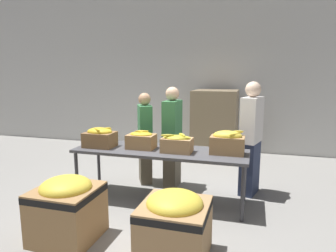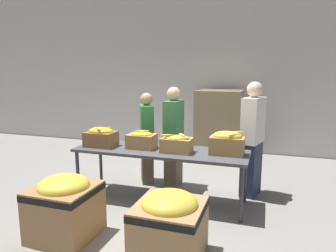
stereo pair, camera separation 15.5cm
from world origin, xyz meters
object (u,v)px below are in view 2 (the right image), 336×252
Objects in this scene: volunteer_2 at (147,138)px; donation_bin_0 at (65,205)px; banana_box_0 at (101,137)px; banana_box_1 at (142,140)px; sorting_table at (160,153)px; donation_bin_1 at (169,223)px; banana_box_2 at (177,143)px; banana_box_3 at (227,143)px; pallet_stack_0 at (219,125)px; volunteer_1 at (252,140)px; volunteer_0 at (174,138)px.

volunteer_2 is 1.98m from donation_bin_0.
banana_box_0 is 1.10× the size of banana_box_1.
sorting_table reaches higher than donation_bin_1.
banana_box_1 reaches higher than donation_bin_0.
banana_box_2 reaches higher than sorting_table.
banana_box_3 is (0.67, 0.10, 0.04)m from banana_box_2.
donation_bin_0 is (-0.39, -1.26, -0.51)m from banana_box_1.
volunteer_2 reaches higher than banana_box_3.
pallet_stack_0 is at bearing 126.01° from volunteer_2.
volunteer_1 is at bearing 36.00° from banana_box_2.
banana_box_0 is 0.63× the size of donation_bin_1.
sorting_table is 0.93m from banana_box_0.
banana_box_3 is 1.09m from volunteer_0.
volunteer_1 is at bearing 92.56° from volunteer_0.
volunteer_1 is at bearing 18.51° from banana_box_0.
volunteer_1 is 1.16× the size of pallet_stack_0.
volunteer_2 is at bearing 106.18° from banana_box_1.
sorting_table is at bearing -177.81° from banana_box_3.
donation_bin_0 is (0.23, -1.19, -0.53)m from banana_box_0.
banana_box_2 is at bearing -94.09° from pallet_stack_0.
banana_box_2 reaches higher than donation_bin_1.
banana_box_3 is at bearing 2.19° from sorting_table.
sorting_table is 3.59× the size of donation_bin_1.
pallet_stack_0 reaches higher than banana_box_0.
banana_box_2 is 1.34m from donation_bin_1.
donation_bin_0 is at bearing -127.98° from banana_box_2.
banana_box_2 is at bearing -38.22° from volunteer_1.
banana_box_2 is at bearing 17.85° from volunteer_2.
volunteer_0 is at bearing 64.28° from banana_box_1.
sorting_table is at bearing -100.04° from pallet_stack_0.
banana_box_1 is at bearing -51.32° from volunteer_1.
volunteer_2 is at bearing -75.35° from volunteer_1.
banana_box_3 is 0.30× the size of volunteer_2.
volunteer_0 is (-0.92, 0.57, -0.11)m from banana_box_3.
banana_box_2 is 0.28× the size of volunteer_2.
banana_box_0 is at bearing -55.70° from volunteer_1.
volunteer_0 is 2.00m from donation_bin_1.
donation_bin_1 is (-0.68, -1.90, -0.49)m from volunteer_1.
sorting_table is 0.32m from banana_box_2.
donation_bin_1 is at bearing -56.52° from banana_box_1.
banana_box_2 is 0.61× the size of donation_bin_1.
volunteer_1 is (1.22, 0.03, 0.04)m from volunteer_0.
banana_box_3 is at bearing 8.52° from banana_box_2.
volunteer_1 is 2.39× the size of donation_bin_0.
pallet_stack_0 is at bearing 168.43° from volunteer_0.
sorting_table is 2.57m from pallet_stack_0.
volunteer_0 is at bearing 89.11° from sorting_table.
volunteer_2 is 2.12× the size of donation_bin_0.
donation_bin_0 is 3.97m from pallet_stack_0.
banana_box_3 is 2.55m from pallet_stack_0.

